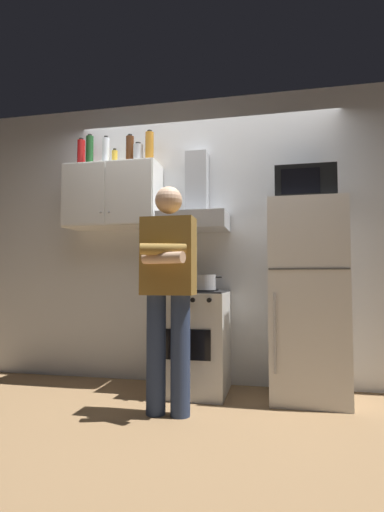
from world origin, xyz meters
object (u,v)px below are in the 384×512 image
object	(u,v)px
microwave	(304,186)
cooking_pot	(205,282)
bottle_wine_green	(90,151)
bottle_canister_steel	(138,154)
range_hood	(195,209)
bottle_rum_dark	(130,151)
bottle_soda_red	(81,154)
stove_oven	(192,341)
person_standing	(168,288)
upper_cabinet	(113,197)
refrigerator	(306,299)
bottle_vodka_clear	(106,152)
bottle_liquor_amber	(149,148)
bottle_spice_jar	(115,158)

from	to	relation	value
microwave	cooking_pot	world-z (taller)	microwave
bottle_wine_green	bottle_canister_steel	distance (m)	0.49
range_hood	cooking_pot	world-z (taller)	range_hood
range_hood	bottle_rum_dark	world-z (taller)	bottle_rum_dark
bottle_soda_red	cooking_pot	bearing A→B (deg)	-11.52
stove_oven	bottle_wine_green	distance (m)	2.05
person_standing	upper_cabinet	bearing A→B (deg)	135.74
person_standing	bottle_canister_steel	xyz separation A→B (m)	(-0.50, 0.73, 1.24)
range_hood	bottle_soda_red	world-z (taller)	bottle_soda_red
refrigerator	bottle_wine_green	world-z (taller)	bottle_wine_green
stove_oven	bottle_wine_green	xyz separation A→B (m)	(-1.03, 0.10, 1.77)
bottle_rum_dark	stove_oven	bearing A→B (deg)	-13.82
refrigerator	bottle_vodka_clear	bearing A→B (deg)	176.64
bottle_vodka_clear	bottle_liquor_amber	size ratio (longest dim) A/B	0.90
range_hood	bottle_liquor_amber	bearing A→B (deg)	179.38
cooking_pot	microwave	bearing A→B (deg)	9.57
cooking_pot	bottle_liquor_amber	xyz separation A→B (m)	(-0.57, 0.25, 1.26)
refrigerator	bottle_rum_dark	xyz separation A→B (m)	(-1.60, 0.16, 1.39)
range_hood	bottle_wine_green	bearing A→B (deg)	-178.25
upper_cabinet	bottle_spice_jar	distance (m)	0.37
person_standing	bottle_spice_jar	distance (m)	1.60
microwave	bottle_canister_steel	distance (m)	1.56
range_hood	microwave	world-z (taller)	range_hood
refrigerator	bottle_rum_dark	world-z (taller)	bottle_rum_dark
person_standing	cooking_pot	size ratio (longest dim) A/B	5.70
range_hood	upper_cabinet	bearing A→B (deg)	-179.91
bottle_vodka_clear	bottle_canister_steel	distance (m)	0.32
bottle_wine_green	bottle_liquor_amber	bearing A→B (deg)	3.50
bottle_canister_steel	bottle_liquor_amber	bearing A→B (deg)	6.25
bottle_wine_green	bottle_rum_dark	bearing A→B (deg)	9.45
cooking_pot	bottle_canister_steel	size ratio (longest dim) A/B	1.42
bottle_vodka_clear	upper_cabinet	bearing A→B (deg)	14.32
microwave	bottle_spice_jar	size ratio (longest dim) A/B	3.03
refrigerator	bottle_rum_dark	size ratio (longest dim) A/B	5.28
range_hood	bottle_soda_red	xyz separation A→B (m)	(-1.15, 0.01, 0.59)
bottle_rum_dark	cooking_pot	bearing A→B (deg)	-19.70
bottle_spice_jar	person_standing	bearing A→B (deg)	-44.50
refrigerator	bottle_vodka_clear	size ratio (longest dim) A/B	5.62
microwave	bottle_rum_dark	size ratio (longest dim) A/B	1.58
person_standing	bottle_wine_green	xyz separation A→B (m)	(-0.98, 0.70, 1.30)
upper_cabinet	stove_oven	xyz separation A→B (m)	(0.80, -0.13, -1.32)
stove_oven	range_hood	world-z (taller)	range_hood
microwave	person_standing	bearing A→B (deg)	-148.00
person_standing	bottle_rum_dark	xyz separation A→B (m)	(-0.60, 0.76, 1.29)
bottle_rum_dark	bottle_spice_jar	bearing A→B (deg)	-161.65
bottle_spice_jar	cooking_pot	bearing A→B (deg)	-14.35
bottle_spice_jar	bottle_canister_steel	size ratio (longest dim) A/B	0.78
refrigerator	bottle_soda_red	xyz separation A→B (m)	(-2.10, 0.14, 1.39)
microwave	bottle_soda_red	xyz separation A→B (m)	(-2.10, 0.12, 0.45)
range_hood	cooking_pot	bearing A→B (deg)	-62.12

